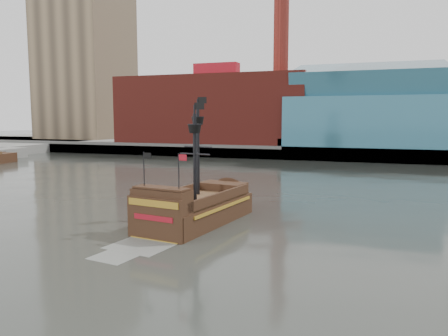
% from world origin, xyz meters
% --- Properties ---
extents(ground, '(400.00, 400.00, 0.00)m').
position_xyz_m(ground, '(0.00, 0.00, 0.00)').
color(ground, '#282B26').
rests_on(ground, ground).
extents(promenade_far, '(220.00, 60.00, 2.00)m').
position_xyz_m(promenade_far, '(0.00, 92.00, 1.00)').
color(promenade_far, slate).
rests_on(promenade_far, ground).
extents(seawall, '(220.00, 1.00, 2.60)m').
position_xyz_m(seawall, '(0.00, 62.50, 1.30)').
color(seawall, '#4C4C49').
rests_on(seawall, ground).
extents(skyline, '(149.00, 45.00, 62.00)m').
position_xyz_m(skyline, '(5.21, 84.56, 24.55)').
color(skyline, '#7C664A').
rests_on(skyline, promenade_far).
extents(pirate_ship, '(6.07, 14.37, 10.42)m').
position_xyz_m(pirate_ship, '(-0.49, 10.05, 0.94)').
color(pirate_ship, black).
rests_on(pirate_ship, ground).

